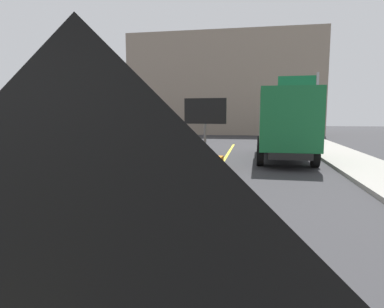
{
  "coord_description": "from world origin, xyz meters",
  "views": [
    {
      "loc": [
        1.28,
        1.38,
        2.14
      ],
      "look_at": [
        0.37,
        6.24,
        1.52
      ],
      "focal_mm": 30.52,
      "sensor_mm": 36.0,
      "label": 1
    }
  ],
  "objects_px": {
    "highway_guide_sign": "(305,95)",
    "arrow_board_trailer": "(205,157)",
    "pickup_car": "(79,170)",
    "traffic_cone_mid_lane": "(189,223)",
    "traffic_cone_curbside": "(195,176)",
    "traffic_cone_far_lane": "(193,194)",
    "box_truck": "(285,122)"
  },
  "relations": [
    {
      "from": "traffic_cone_mid_lane",
      "to": "arrow_board_trailer",
      "type": "bearing_deg",
      "value": 96.24
    },
    {
      "from": "traffic_cone_mid_lane",
      "to": "traffic_cone_far_lane",
      "type": "xyz_separation_m",
      "value": [
        -0.33,
        2.1,
        -0.03
      ]
    },
    {
      "from": "arrow_board_trailer",
      "to": "traffic_cone_mid_lane",
      "type": "distance_m",
      "value": 7.08
    },
    {
      "from": "pickup_car",
      "to": "traffic_cone_far_lane",
      "type": "relative_size",
      "value": 8.25
    },
    {
      "from": "box_truck",
      "to": "traffic_cone_curbside",
      "type": "distance_m",
      "value": 7.19
    },
    {
      "from": "highway_guide_sign",
      "to": "traffic_cone_curbside",
      "type": "height_order",
      "value": "highway_guide_sign"
    },
    {
      "from": "arrow_board_trailer",
      "to": "highway_guide_sign",
      "type": "xyz_separation_m",
      "value": [
        5.39,
        12.49,
        2.94
      ]
    },
    {
      "from": "traffic_cone_curbside",
      "to": "highway_guide_sign",
      "type": "bearing_deg",
      "value": 71.27
    },
    {
      "from": "highway_guide_sign",
      "to": "pickup_car",
      "type": "bearing_deg",
      "value": -115.05
    },
    {
      "from": "box_truck",
      "to": "highway_guide_sign",
      "type": "bearing_deg",
      "value": 76.43
    },
    {
      "from": "arrow_board_trailer",
      "to": "traffic_cone_curbside",
      "type": "height_order",
      "value": "arrow_board_trailer"
    },
    {
      "from": "pickup_car",
      "to": "highway_guide_sign",
      "type": "bearing_deg",
      "value": 64.95
    },
    {
      "from": "highway_guide_sign",
      "to": "arrow_board_trailer",
      "type": "bearing_deg",
      "value": -113.33
    },
    {
      "from": "pickup_car",
      "to": "traffic_cone_curbside",
      "type": "relative_size",
      "value": 7.47
    },
    {
      "from": "traffic_cone_mid_lane",
      "to": "traffic_cone_curbside",
      "type": "relative_size",
      "value": 0.99
    },
    {
      "from": "arrow_board_trailer",
      "to": "pickup_car",
      "type": "height_order",
      "value": "arrow_board_trailer"
    },
    {
      "from": "pickup_car",
      "to": "traffic_cone_mid_lane",
      "type": "height_order",
      "value": "pickup_car"
    },
    {
      "from": "arrow_board_trailer",
      "to": "highway_guide_sign",
      "type": "height_order",
      "value": "highway_guide_sign"
    },
    {
      "from": "pickup_car",
      "to": "highway_guide_sign",
      "type": "relative_size",
      "value": 1.02
    },
    {
      "from": "box_truck",
      "to": "pickup_car",
      "type": "height_order",
      "value": "box_truck"
    },
    {
      "from": "arrow_board_trailer",
      "to": "pickup_car",
      "type": "relative_size",
      "value": 0.53
    },
    {
      "from": "traffic_cone_far_lane",
      "to": "traffic_cone_mid_lane",
      "type": "bearing_deg",
      "value": -81.16
    },
    {
      "from": "box_truck",
      "to": "traffic_cone_mid_lane",
      "type": "xyz_separation_m",
      "value": [
        -2.43,
        -10.44,
        -1.39
      ]
    },
    {
      "from": "traffic_cone_curbside",
      "to": "traffic_cone_far_lane",
      "type": "bearing_deg",
      "value": -81.65
    },
    {
      "from": "box_truck",
      "to": "traffic_cone_curbside",
      "type": "bearing_deg",
      "value": -115.59
    },
    {
      "from": "arrow_board_trailer",
      "to": "highway_guide_sign",
      "type": "bearing_deg",
      "value": 66.67
    },
    {
      "from": "arrow_board_trailer",
      "to": "traffic_cone_far_lane",
      "type": "height_order",
      "value": "arrow_board_trailer"
    },
    {
      "from": "traffic_cone_far_lane",
      "to": "traffic_cone_curbside",
      "type": "xyz_separation_m",
      "value": [
        -0.29,
        1.98,
        0.03
      ]
    },
    {
      "from": "highway_guide_sign",
      "to": "traffic_cone_far_lane",
      "type": "relative_size",
      "value": 8.1
    },
    {
      "from": "highway_guide_sign",
      "to": "traffic_cone_far_lane",
      "type": "distance_m",
      "value": 18.38
    },
    {
      "from": "pickup_car",
      "to": "traffic_cone_mid_lane",
      "type": "xyz_separation_m",
      "value": [
        3.36,
        -2.46,
        -0.37
      ]
    },
    {
      "from": "arrow_board_trailer",
      "to": "traffic_cone_mid_lane",
      "type": "bearing_deg",
      "value": -83.76
    }
  ]
}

